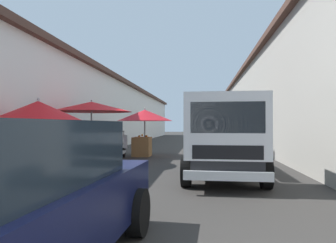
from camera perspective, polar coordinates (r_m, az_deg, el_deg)
name	(u,v)px	position (r m, az deg, el deg)	size (l,w,h in m)	color
ground	(179,154)	(14.68, 1.99, -6.07)	(90.00, 90.00, 0.00)	#33302D
building_left_whitewash	(51,111)	(18.91, -20.67, 1.78)	(49.80, 7.50, 4.32)	silver
building_right_concrete	(326,100)	(18.02, 27.08, 3.52)	(49.80, 7.50, 5.33)	#A39E93
fruit_stall_near_left	(92,113)	(11.12, -13.83, 1.60)	(2.83, 2.83, 2.28)	#9E9EA3
fruit_stall_mid_lane	(39,121)	(8.40, -22.58, 0.13)	(2.12, 2.12, 2.08)	#9E9EA3
fruit_stall_far_left	(144,120)	(13.81, -4.37, 0.19)	(2.46, 2.46, 2.14)	#9E9EA3
hatchback_car	(3,202)	(3.15, -28.07, -12.88)	(3.98, 2.06, 1.45)	#0F1438
delivery_truck	(224,140)	(7.72, 10.26, -3.32)	(4.95, 2.05, 2.08)	black
vendor_by_crates	(247,138)	(13.10, 14.36, -2.93)	(0.35, 0.58, 1.52)	navy
parked_scooter	(121,148)	(12.96, -8.56, -4.81)	(1.69, 0.41, 1.14)	black
plastic_stool	(102,149)	(13.88, -11.97, -5.03)	(0.30, 0.30, 0.43)	#1E8C3F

